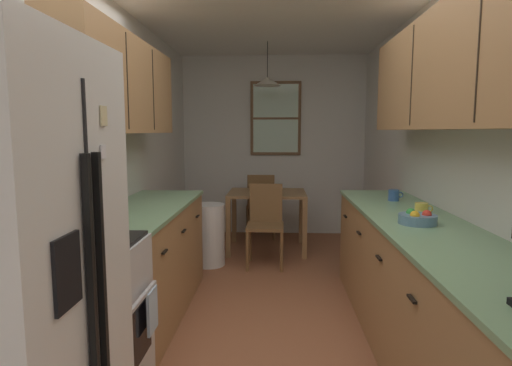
# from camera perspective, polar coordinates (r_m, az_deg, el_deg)

# --- Properties ---
(ground_plane) EXTENTS (12.00, 12.00, 0.00)m
(ground_plane) POSITION_cam_1_polar(r_m,az_deg,el_deg) (3.86, 1.96, -15.76)
(ground_plane) COLOR #995B3D
(wall_left) EXTENTS (0.10, 9.00, 2.55)m
(wall_left) POSITION_cam_1_polar(r_m,az_deg,el_deg) (3.83, -18.65, 3.39)
(wall_left) COLOR silver
(wall_left) RESTS_ON ground
(wall_right) EXTENTS (0.10, 9.00, 2.55)m
(wall_right) POSITION_cam_1_polar(r_m,az_deg,el_deg) (3.80, 22.92, 3.18)
(wall_right) COLOR silver
(wall_right) RESTS_ON ground
(wall_back) EXTENTS (4.40, 0.10, 2.55)m
(wall_back) POSITION_cam_1_polar(r_m,az_deg,el_deg) (6.21, 2.36, 4.98)
(wall_back) COLOR silver
(wall_back) RESTS_ON ground
(stove_range) EXTENTS (0.66, 0.65, 1.10)m
(stove_range) POSITION_cam_1_polar(r_m,az_deg,el_deg) (2.53, -22.88, -17.37)
(stove_range) COLOR silver
(stove_range) RESTS_ON ground
(microwave_over_range) EXTENTS (0.39, 0.61, 0.34)m
(microwave_over_range) POSITION_cam_1_polar(r_m,az_deg,el_deg) (2.37, -26.72, 9.52)
(microwave_over_range) COLOR black
(counter_left) EXTENTS (0.64, 1.79, 0.90)m
(counter_left) POSITION_cam_1_polar(r_m,az_deg,el_deg) (3.60, -14.45, -10.03)
(counter_left) COLOR #A87A4C
(counter_left) RESTS_ON ground
(upper_cabinets_left) EXTENTS (0.33, 1.87, 0.71)m
(upper_cabinets_left) POSITION_cam_1_polar(r_m,az_deg,el_deg) (3.46, -17.67, 12.23)
(upper_cabinets_left) COLOR #A87A4C
(counter_right) EXTENTS (0.64, 3.31, 0.90)m
(counter_right) POSITION_cam_1_polar(r_m,az_deg,el_deg) (2.98, 21.95, -13.95)
(counter_right) COLOR #A87A4C
(counter_right) RESTS_ON ground
(upper_cabinets_right) EXTENTS (0.33, 2.99, 0.74)m
(upper_cabinets_right) POSITION_cam_1_polar(r_m,az_deg,el_deg) (2.82, 26.40, 13.99)
(upper_cabinets_right) COLOR #A87A4C
(dining_table) EXTENTS (0.95, 0.76, 0.74)m
(dining_table) POSITION_cam_1_polar(r_m,az_deg,el_deg) (5.31, 1.48, -2.46)
(dining_table) COLOR olive
(dining_table) RESTS_ON ground
(dining_chair_near) EXTENTS (0.41, 0.41, 0.90)m
(dining_chair_near) POSITION_cam_1_polar(r_m,az_deg,el_deg) (4.75, 1.29, -5.05)
(dining_chair_near) COLOR brown
(dining_chair_near) RESTS_ON ground
(dining_chair_far) EXTENTS (0.40, 0.40, 0.90)m
(dining_chair_far) POSITION_cam_1_polar(r_m,az_deg,el_deg) (5.92, 0.68, -2.66)
(dining_chair_far) COLOR brown
(dining_chair_far) RESTS_ON ground
(pendant_light) EXTENTS (0.33, 0.33, 0.52)m
(pendant_light) POSITION_cam_1_polar(r_m,az_deg,el_deg) (5.27, 1.53, 13.42)
(pendant_light) COLOR black
(back_window) EXTENTS (0.72, 0.05, 1.04)m
(back_window) POSITION_cam_1_polar(r_m,az_deg,el_deg) (6.14, 2.64, 8.62)
(back_window) COLOR brown
(trash_bin) EXTENTS (0.35, 0.35, 0.69)m
(trash_bin) POSITION_cam_1_polar(r_m,az_deg,el_deg) (4.80, -6.29, -6.89)
(trash_bin) COLOR white
(trash_bin) RESTS_ON ground
(storage_canister) EXTENTS (0.12, 0.12, 0.16)m
(storage_canister) POSITION_cam_1_polar(r_m,az_deg,el_deg) (2.78, -19.40, -4.02)
(storage_canister) COLOR #D84C19
(storage_canister) RESTS_ON counter_left
(dish_towel) EXTENTS (0.02, 0.16, 0.24)m
(dish_towel) POSITION_cam_1_polar(r_m,az_deg,el_deg) (2.53, -13.70, -16.24)
(dish_towel) COLOR silver
(mug_by_coffeemaker) EXTENTS (0.13, 0.09, 0.09)m
(mug_by_coffeemaker) POSITION_cam_1_polar(r_m,az_deg,el_deg) (3.21, 21.26, -3.29)
(mug_by_coffeemaker) COLOR #E5CC4C
(mug_by_coffeemaker) RESTS_ON counter_right
(mug_spare) EXTENTS (0.13, 0.09, 0.09)m
(mug_spare) POSITION_cam_1_polar(r_m,az_deg,el_deg) (3.81, 17.95, -1.57)
(mug_spare) COLOR #335999
(mug_spare) RESTS_ON counter_right
(fruit_bowl) EXTENTS (0.24, 0.24, 0.09)m
(fruit_bowl) POSITION_cam_1_polar(r_m,az_deg,el_deg) (2.92, 20.79, -4.41)
(fruit_bowl) COLOR #597F9E
(fruit_bowl) RESTS_ON counter_right
(table_serving_bowl) EXTENTS (0.17, 0.17, 0.06)m
(table_serving_bowl) POSITION_cam_1_polar(r_m,az_deg,el_deg) (5.23, 1.27, -0.97)
(table_serving_bowl) COLOR #E0D14C
(table_serving_bowl) RESTS_ON dining_table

